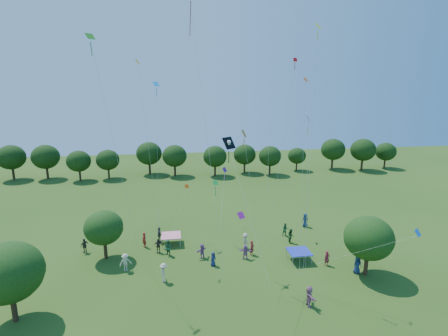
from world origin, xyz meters
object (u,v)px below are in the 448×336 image
Objects in this scene: near_tree_north at (104,228)px; pirate_kite at (230,145)px; near_tree_west at (8,272)px; near_tree_east at (369,238)px; tent_red_stripe at (171,236)px; red_high_kite at (196,54)px; tent_blue at (299,252)px.

pirate_kite is (12.61, -2.97, 8.75)m from near_tree_north.
pirate_kite is (17.72, 6.40, 8.08)m from near_tree_west.
tent_red_stripe is at bearing 152.51° from near_tree_east.
near_tree_east is 2.65× the size of tent_red_stripe.
tent_red_stripe is at bearing 44.77° from near_tree_west.
red_high_kite is at bearing 26.89° from near_tree_west.
red_high_kite is at bearing 158.78° from pirate_kite.
tent_red_stripe is at bearing 19.76° from near_tree_north.
near_tree_north is 0.21× the size of red_high_kite.
near_tree_north is 0.90× the size of near_tree_east.
near_tree_north is at bearing 166.75° from pirate_kite.
near_tree_east is (25.13, -7.12, 0.33)m from near_tree_north.
near_tree_west is 1.10× the size of near_tree_east.
pirate_kite reaches higher than tent_red_stripe.
near_tree_north is 20.25m from tent_blue.
red_high_kite reaches higher than tent_red_stripe.
near_tree_north is at bearing 164.19° from near_tree_east.
red_high_kite reaches higher than near_tree_north.
near_tree_east is 15.65m from pirate_kite.
pirate_kite is 0.47× the size of red_high_kite.
pirate_kite reaches higher than near_tree_east.
red_high_kite reaches higher than near_tree_west.
near_tree_west is 0.55× the size of pirate_kite.
near_tree_west is at bearing -166.89° from tent_blue.
near_tree_east reaches higher than tent_red_stripe.
near_tree_west reaches higher than tent_red_stripe.
near_tree_east is (30.25, 2.25, -0.35)m from near_tree_west.
near_tree_north is 26.12m from near_tree_east.
tent_red_stripe is (-18.35, 9.55, -2.74)m from near_tree_east.
red_high_kite is at bearing -10.76° from near_tree_north.
near_tree_east is 23.34m from red_high_kite.
tent_blue is at bearing 13.11° from near_tree_west.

